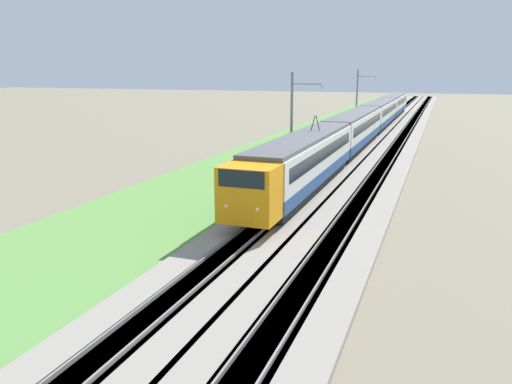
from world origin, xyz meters
name	(u,v)px	position (x,y,z in m)	size (l,w,h in m)	color
ballast_main	(352,150)	(50.00, 0.00, 0.15)	(240.00, 4.40, 0.30)	gray
ballast_adjacent	(393,152)	(50.00, -4.17, 0.15)	(240.00, 4.40, 0.30)	gray
track_main	(352,150)	(50.00, 0.00, 0.16)	(240.00, 1.57, 0.45)	#4C4238
track_adjacent	(393,152)	(50.00, -4.17, 0.16)	(240.00, 1.57, 0.45)	#4C4238
grass_verge	(291,148)	(50.00, 6.74, 0.06)	(240.00, 10.92, 0.12)	#5B8E42
passenger_train	(370,119)	(61.90, 0.00, 2.41)	(85.43, 2.95, 5.13)	orange
catenary_mast_mid	(292,123)	(36.48, 2.69, 4.23)	(0.22, 2.56, 8.18)	slate
catenary_mast_far	(357,100)	(68.23, 2.69, 4.38)	(0.22, 2.56, 8.47)	slate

